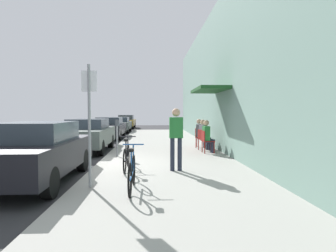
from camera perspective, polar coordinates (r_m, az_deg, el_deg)
The scene contains 19 objects.
ground_plane at distance 9.25m, azimuth -13.89°, elevation -8.08°, with size 60.00×60.00×0.00m, color #2D2D30.
sidewalk_slab at distance 11.05m, azimuth -0.28°, elevation -5.93°, with size 4.50×32.00×0.12m, color #9E9B93.
building_facade at distance 11.40m, azimuth 12.03°, elevation 10.25°, with size 1.40×32.00×6.46m.
parked_car_0 at distance 7.86m, azimuth -24.20°, elevation -4.52°, with size 1.80×4.40×1.47m.
parked_car_1 at distance 13.33m, azimuth -15.25°, elevation -1.57°, with size 1.80×4.40×1.42m.
parked_car_2 at distance 19.53m, azimuth -11.30°, elevation -0.27°, with size 1.80×4.40×1.39m.
parked_car_3 at distance 25.27m, azimuth -9.40°, elevation 0.33°, with size 1.80×4.40×1.31m.
parked_car_4 at distance 31.63m, azimuth -8.09°, elevation 0.88°, with size 1.80×4.40×1.42m.
parking_meter at distance 10.76m, azimuth -9.83°, elevation -1.77°, with size 0.12×0.10×1.32m.
street_sign at distance 6.43m, azimuth -15.00°, elevation 1.92°, with size 0.32×0.06×2.60m.
bicycle_0 at distance 6.11m, azimuth -7.01°, elevation -9.00°, with size 0.46×1.71×0.90m.
bicycle_1 at distance 8.22m, azimuth -8.04°, elevation -5.99°, with size 0.46×1.71×0.90m.
cafe_chair_0 at distance 11.62m, azimuth 7.40°, elevation -2.72°, with size 0.48×0.48×0.87m.
seated_patron_0 at distance 11.63m, azimuth 7.69°, elevation -1.77°, with size 0.45×0.39×1.29m.
cafe_chair_1 at distance 12.40m, azimuth 6.76°, elevation -2.38°, with size 0.53×0.53×0.87m.
seated_patron_1 at distance 12.40m, azimuth 7.02°, elevation -1.49°, with size 0.49×0.44×1.29m.
cafe_chair_2 at distance 13.43m, azimuth 6.00°, elevation -1.99°, with size 0.54×0.54×0.87m.
seated_patron_2 at distance 13.41m, azimuth 6.26°, elevation -1.17°, with size 0.50×0.45×1.29m.
pedestrian_standing at distance 7.98m, azimuth 1.57°, elevation -1.59°, with size 0.36×0.22×1.70m.
Camera 1 is at (1.74, -8.92, 1.72)m, focal length 31.45 mm.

